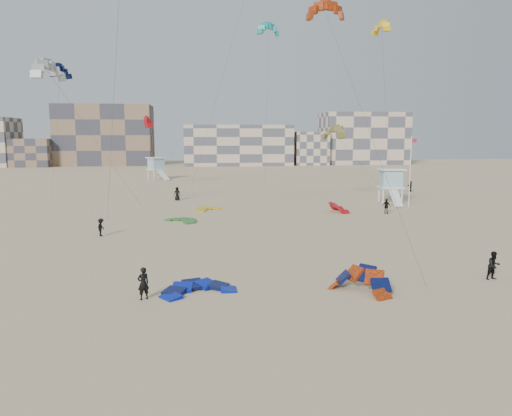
{
  "coord_description": "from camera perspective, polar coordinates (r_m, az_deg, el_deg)",
  "views": [
    {
      "loc": [
        -0.82,
        -22.76,
        8.59
      ],
      "look_at": [
        2.28,
        6.0,
        4.44
      ],
      "focal_mm": 35.0,
      "sensor_mm": 36.0,
      "label": 1
    }
  ],
  "objects": [
    {
      "name": "kite_ground_orange",
      "position": [
        28.84,
        11.79,
        -9.35
      ],
      "size": [
        4.99,
        4.99,
        3.55
      ],
      "primitive_type": null,
      "rotation": [
        0.78,
        0.0,
        -0.83
      ],
      "color": "#D6430F",
      "rests_on": "ground"
    },
    {
      "name": "condo_mid",
      "position": [
        153.17,
        -2.11,
        7.19
      ],
      "size": [
        32.0,
        16.0,
        12.0
      ],
      "primitive_type": "cube",
      "color": "#CCB396",
      "rests_on": "ground"
    },
    {
      "name": "kite_ground_yellow",
      "position": [
        59.13,
        -5.5,
        -0.23
      ],
      "size": [
        4.96,
        4.97,
        0.92
      ],
      "primitive_type": null,
      "rotation": [
        0.11,
        0.0,
        0.77
      ],
      "color": "orange",
      "rests_on": "ground"
    },
    {
      "name": "condo_fill_right",
      "position": [
        154.34,
        6.18,
        6.78
      ],
      "size": [
        10.0,
        10.0,
        10.0
      ],
      "primitive_type": "cube",
      "color": "#CCB396",
      "rests_on": "ground"
    },
    {
      "name": "flagpole",
      "position": [
        63.53,
        17.22,
        4.13
      ],
      "size": [
        0.7,
        0.11,
        8.67
      ],
      "color": "white",
      "rests_on": "ground"
    },
    {
      "name": "kitesurfer_main",
      "position": [
        27.38,
        -12.76,
        -8.4
      ],
      "size": [
        0.77,
        0.68,
        1.76
      ],
      "primitive_type": "imported",
      "rotation": [
        0.0,
        0.0,
        3.65
      ],
      "color": "black",
      "rests_on": "ground"
    },
    {
      "name": "kite_ground_green",
      "position": [
        51.46,
        -8.47,
        -1.54
      ],
      "size": [
        4.89,
        4.89,
        0.62
      ],
      "primitive_type": null,
      "rotation": [
        0.05,
        0.0,
        -0.79
      ],
      "color": "#237E2B",
      "rests_on": "ground"
    },
    {
      "name": "kite_fly_orange",
      "position": [
        54.83,
        7.96,
        21.28
      ],
      "size": [
        4.14,
        30.36,
        21.39
      ],
      "rotation": [
        0.0,
        0.0,
        -0.14
      ],
      "color": "#D6430F",
      "rests_on": "ground"
    },
    {
      "name": "kite_fly_navy",
      "position": [
        74.72,
        -21.46,
        14.23
      ],
      "size": [
        4.71,
        7.64,
        17.49
      ],
      "rotation": [
        0.0,
        0.0,
        1.16
      ],
      "color": "#0B0C47",
      "rests_on": "ground"
    },
    {
      "name": "condo_fill_left",
      "position": [
        158.65,
        -24.33,
        5.78
      ],
      "size": [
        12.0,
        10.0,
        8.0
      ],
      "primitive_type": "cube",
      "color": "#82654E",
      "rests_on": "ground"
    },
    {
      "name": "kite_ground_blue",
      "position": [
        28.37,
        -6.65,
        -9.52
      ],
      "size": [
        4.91,
        5.05,
        1.39
      ],
      "primitive_type": null,
      "rotation": [
        0.16,
        0.0,
        0.32
      ],
      "color": "#0104BE",
      "rests_on": "ground"
    },
    {
      "name": "kite_ground_red_far",
      "position": [
        58.21,
        9.45,
        -0.44
      ],
      "size": [
        3.73,
        3.6,
        3.3
      ],
      "primitive_type": null,
      "rotation": [
        0.68,
        0.0,
        1.65
      ],
      "color": "#AE0000",
      "rests_on": "ground"
    },
    {
      "name": "kitesurfer_c",
      "position": [
        45.38,
        -17.29,
        -2.12
      ],
      "size": [
        0.77,
        1.11,
        1.57
      ],
      "primitive_type": "imported",
      "rotation": [
        0.0,
        0.0,
        1.37
      ],
      "color": "black",
      "rests_on": "ground"
    },
    {
      "name": "lifeguard_tower_near",
      "position": [
        67.36,
        15.15,
        2.45
      ],
      "size": [
        3.54,
        6.32,
        4.48
      ],
      "rotation": [
        0.0,
        0.0,
        -0.12
      ],
      "color": "white",
      "rests_on": "ground"
    },
    {
      "name": "kite_fly_teal_b",
      "position": [
        86.38,
        1.44,
        19.65
      ],
      "size": [
        5.03,
        7.2,
        26.13
      ],
      "rotation": [
        0.0,
        0.0,
        0.44
      ],
      "color": "teal",
      "rests_on": "ground"
    },
    {
      "name": "kitesurfer_d",
      "position": [
        57.79,
        14.69,
        0.19
      ],
      "size": [
        1.01,
        0.97,
        1.69
      ],
      "primitive_type": "imported",
      "rotation": [
        0.0,
        0.0,
        2.4
      ],
      "color": "black",
      "rests_on": "ground"
    },
    {
      "name": "kite_fly_red",
      "position": [
        86.05,
        -12.23,
        9.47
      ],
      "size": [
        9.57,
        4.28,
        11.27
      ],
      "rotation": [
        0.0,
        0.0,
        1.74
      ],
      "color": "#AE0000",
      "rests_on": "ground"
    },
    {
      "name": "kite_fly_grey",
      "position": [
        54.12,
        -22.65,
        14.16
      ],
      "size": [
        10.45,
        6.55,
        15.12
      ],
      "rotation": [
        0.0,
        0.0,
        1.1
      ],
      "color": "silver",
      "rests_on": "ground"
    },
    {
      "name": "kitesurfer_e",
      "position": [
        68.5,
        -9.0,
        1.63
      ],
      "size": [
        0.95,
        0.67,
        1.83
      ],
      "primitive_type": "imported",
      "rotation": [
        0.0,
        0.0,
        -0.1
      ],
      "color": "black",
      "rests_on": "ground"
    },
    {
      "name": "condo_west_b",
      "position": [
        159.46,
        -16.85,
        7.96
      ],
      "size": [
        28.0,
        14.0,
        18.0
      ],
      "primitive_type": "cube",
      "color": "#82654E",
      "rests_on": "ground"
    },
    {
      "name": "ground",
      "position": [
        24.35,
        -3.91,
        -12.52
      ],
      "size": [
        320.0,
        320.0,
        0.0
      ],
      "primitive_type": "plane",
      "color": "tan",
      "rests_on": "ground"
    },
    {
      "name": "condo_east",
      "position": [
        162.9,
        12.15,
        7.77
      ],
      "size": [
        26.0,
        14.0,
        16.0
      ],
      "primitive_type": "cube",
      "color": "#CCB396",
      "rests_on": "ground"
    },
    {
      "name": "lifeguard_tower_far",
      "position": [
        102.92,
        -11.34,
        4.45
      ],
      "size": [
        4.39,
        6.73,
        4.47
      ],
      "rotation": [
        0.0,
        0.0,
        0.6
      ],
      "color": "white",
      "rests_on": "ground"
    },
    {
      "name": "kite_fly_olive",
      "position": [
        66.52,
        8.89,
        8.43
      ],
      "size": [
        7.27,
        11.93,
        9.53
      ],
      "rotation": [
        0.0,
        0.0,
        -1.04
      ],
      "color": "olive",
      "rests_on": "ground"
    },
    {
      "name": "kitesurfer_f",
      "position": [
        82.21,
        17.22,
        2.38
      ],
      "size": [
        0.59,
        1.58,
        1.67
      ],
      "primitive_type": "imported",
      "rotation": [
        0.0,
        0.0,
        -1.63
      ],
      "color": "black",
      "rests_on": "ground"
    },
    {
      "name": "kite_fly_yellow",
      "position": [
        73.19,
        14.13,
        19.27
      ],
      "size": [
        6.73,
        8.91,
        23.22
      ],
      "rotation": [
        0.0,
        0.0,
        -1.35
      ],
      "color": "orange",
      "rests_on": "ground"
    },
    {
      "name": "kitesurfer_b",
      "position": [
        33.57,
        25.54,
        -5.95
      ],
      "size": [
        0.94,
        0.79,
        1.74
      ],
      "primitive_type": "imported",
      "rotation": [
        0.0,
        0.0,
        0.17
      ],
      "color": "black",
      "rests_on": "ground"
    }
  ]
}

